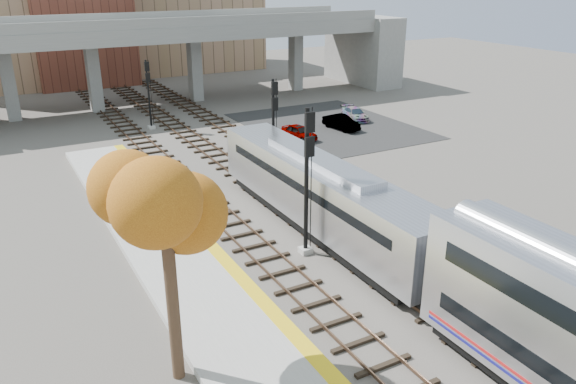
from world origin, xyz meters
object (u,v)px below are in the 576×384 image
locomotive (320,193)px  car_c (355,114)px  signal_mast_near (307,183)px  signal_mast_far (149,97)px  tree (165,210)px  car_a (299,132)px  car_b (341,122)px  signal_mast_mid (274,129)px

locomotive → car_c: size_ratio=4.74×
signal_mast_near → signal_mast_far: signal_mast_near is taller
tree → car_a: size_ratio=2.44×
signal_mast_near → tree: 11.04m
signal_mast_near → car_c: size_ratio=1.92×
locomotive → signal_mast_far: 26.37m
car_a → car_b: size_ratio=0.92×
car_c → signal_mast_far: bearing=171.0°
locomotive → signal_mast_near: bearing=-135.5°
signal_mast_near → tree: size_ratio=0.87×
car_a → car_b: bearing=-2.1°
signal_mast_far → car_a: bearing=-43.1°
signal_mast_near → car_a: bearing=61.1°
signal_mast_near → car_c: (18.58, 22.00, -3.33)m
signal_mast_mid → car_c: 18.12m
signal_mast_mid → car_c: size_ratio=1.72×
signal_mast_far → car_b: 17.81m
locomotive → car_c: bearing=50.4°
signal_mast_near → signal_mast_far: size_ratio=1.22×
car_a → car_c: (8.25, 3.32, -0.04)m
tree → car_a: 31.82m
signal_mast_mid → car_c: signal_mast_mid is taller
tree → signal_mast_mid: bearing=53.3°
locomotive → signal_mast_near: signal_mast_near is taller
car_b → tree: bearing=-141.7°
signal_mast_far → car_c: size_ratio=1.58×
car_a → tree: bearing=-140.7°
tree → car_c: 39.66m
car_b → car_c: size_ratio=0.99×
locomotive → tree: 14.28m
signal_mast_near → car_a: (10.32, 18.68, -3.29)m
car_a → signal_mast_near: bearing=-131.7°
signal_mast_mid → car_b: (11.26, 8.15, -2.72)m
signal_mast_mid → car_a: signal_mast_mid is taller
locomotive → signal_mast_near: size_ratio=2.47×
car_a → locomotive: bearing=-129.1°
locomotive → signal_mast_far: bearing=94.6°
signal_mast_far → tree: 35.62m
signal_mast_near → car_a: 21.59m
car_c → car_b: bearing=-133.6°
signal_mast_mid → signal_mast_far: size_ratio=1.09×
car_b → car_c: car_b is taller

